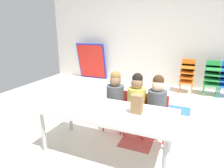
% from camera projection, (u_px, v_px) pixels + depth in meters
% --- Properties ---
extents(ground_plane, '(6.27, 5.23, 0.02)m').
position_uv_depth(ground_plane, '(118.00, 122.00, 3.26)').
color(ground_plane, silver).
extents(back_wall, '(6.27, 0.10, 2.58)m').
position_uv_depth(back_wall, '(153.00, 37.00, 5.21)').
color(back_wall, beige).
rests_on(back_wall, ground_plane).
extents(craft_table, '(1.64, 0.70, 0.58)m').
position_uv_depth(craft_table, '(107.00, 114.00, 2.33)').
color(craft_table, white).
rests_on(craft_table, ground_plane).
extents(seated_child_near_camera, '(0.32, 0.32, 0.92)m').
position_uv_depth(seated_child_near_camera, '(115.00, 95.00, 2.88)').
color(seated_child_near_camera, red).
rests_on(seated_child_near_camera, ground_plane).
extents(seated_child_middle_seat, '(0.33, 0.33, 0.92)m').
position_uv_depth(seated_child_middle_seat, '(137.00, 98.00, 2.76)').
color(seated_child_middle_seat, red).
rests_on(seated_child_middle_seat, ground_plane).
extents(seated_child_far_right, '(0.33, 0.33, 0.92)m').
position_uv_depth(seated_child_far_right, '(157.00, 101.00, 2.65)').
color(seated_child_far_right, red).
rests_on(seated_child_far_right, ground_plane).
extents(kid_chair_orange_stack, '(0.32, 0.30, 0.80)m').
position_uv_depth(kid_chair_orange_stack, '(187.00, 74.00, 4.67)').
color(kid_chair_orange_stack, orange).
rests_on(kid_chair_orange_stack, ground_plane).
extents(kid_chair_green_stack, '(0.32, 0.30, 0.80)m').
position_uv_depth(kid_chair_green_stack, '(212.00, 76.00, 4.47)').
color(kid_chair_green_stack, green).
rests_on(kid_chair_green_stack, ground_plane).
extents(folded_activity_table, '(0.90, 0.29, 1.09)m').
position_uv_depth(folded_activity_table, '(92.00, 61.00, 5.91)').
color(folded_activity_table, '#1E33BF').
rests_on(folded_activity_table, ground_plane).
extents(paper_bag_brown, '(0.13, 0.09, 0.22)m').
position_uv_depth(paper_bag_brown, '(137.00, 104.00, 2.20)').
color(paper_bag_brown, '#9E754C').
rests_on(paper_bag_brown, craft_table).
extents(paper_plate_near_edge, '(0.18, 0.18, 0.01)m').
position_uv_depth(paper_plate_near_edge, '(116.00, 105.00, 2.43)').
color(paper_plate_near_edge, white).
rests_on(paper_plate_near_edge, craft_table).
extents(paper_plate_center_table, '(0.18, 0.18, 0.01)m').
position_uv_depth(paper_plate_center_table, '(84.00, 101.00, 2.57)').
color(paper_plate_center_table, white).
rests_on(paper_plate_center_table, craft_table).
extents(donut_powdered_on_plate, '(0.11, 0.11, 0.03)m').
position_uv_depth(donut_powdered_on_plate, '(116.00, 104.00, 2.43)').
color(donut_powdered_on_plate, white).
rests_on(donut_powdered_on_plate, craft_table).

